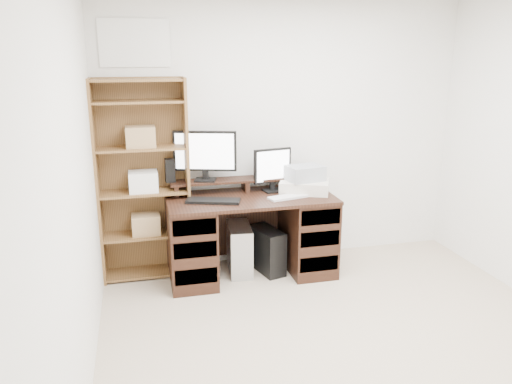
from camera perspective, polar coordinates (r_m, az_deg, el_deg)
name	(u,v)px	position (r m, az deg, el deg)	size (l,w,h in m)	color
room	(383,185)	(3.01, 14.28, 0.75)	(3.54, 4.04, 2.54)	#BCA88E
desk	(251,234)	(4.61, -0.63, -4.83)	(1.50, 0.70, 0.75)	black
riser_shelf	(245,181)	(4.66, -1.22, 1.27)	(1.40, 0.22, 0.12)	black
monitor_wide	(205,153)	(4.55, -5.86, 4.45)	(0.56, 0.22, 0.45)	black
monitor_small	(272,168)	(4.62, 1.90, 2.74)	(0.37, 0.17, 0.40)	black
speaker	(170,170)	(4.57, -9.81, 2.46)	(0.08, 0.08, 0.21)	black
keyboard_black	(213,201)	(4.33, -4.91, -1.01)	(0.46, 0.15, 0.03)	black
keyboard_white	(290,197)	(4.47, 3.93, -0.53)	(0.41, 0.12, 0.02)	silver
mouse	(310,194)	(4.54, 6.24, -0.21)	(0.09, 0.06, 0.04)	white
printer	(305,186)	(4.65, 5.57, 0.67)	(0.44, 0.33, 0.11)	beige
basket	(305,173)	(4.62, 5.61, 2.16)	(0.32, 0.23, 0.14)	#92979C
tower_silver	(239,249)	(4.71, -1.90, -6.48)	(0.20, 0.45, 0.45)	#ADB0B4
tower_black	(267,250)	(4.72, 1.29, -6.66)	(0.28, 0.45, 0.42)	black
bookshelf	(143,179)	(4.55, -12.77, 1.48)	(0.80, 0.30, 1.80)	brown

